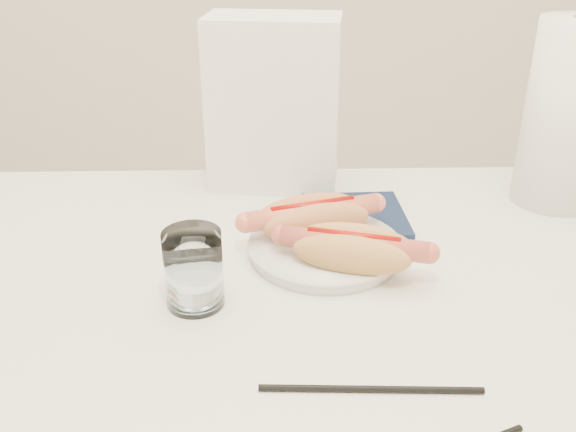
{
  "coord_description": "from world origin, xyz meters",
  "views": [
    {
      "loc": [
        -0.04,
        -0.64,
        1.18
      ],
      "look_at": [
        -0.02,
        0.07,
        0.82
      ],
      "focal_mm": 39.48,
      "sensor_mm": 36.0,
      "label": 1
    }
  ],
  "objects_px": {
    "napkin_box": "(274,104)",
    "paper_towel_roll": "(567,115)",
    "hotdog_right": "(353,249)",
    "hotdog_left": "(312,218)",
    "plate": "(325,250)",
    "water_glass": "(194,269)",
    "table": "(305,334)"
  },
  "relations": [
    {
      "from": "plate",
      "to": "hotdog_right",
      "type": "bearing_deg",
      "value": -61.21
    },
    {
      "from": "hotdog_left",
      "to": "water_glass",
      "type": "distance_m",
      "value": 0.2
    },
    {
      "from": "paper_towel_roll",
      "to": "napkin_box",
      "type": "bearing_deg",
      "value": 169.38
    },
    {
      "from": "table",
      "to": "water_glass",
      "type": "distance_m",
      "value": 0.17
    },
    {
      "from": "hotdog_left",
      "to": "paper_towel_roll",
      "type": "distance_m",
      "value": 0.42
    },
    {
      "from": "paper_towel_roll",
      "to": "plate",
      "type": "bearing_deg",
      "value": -156.04
    },
    {
      "from": "napkin_box",
      "to": "hotdog_left",
      "type": "bearing_deg",
      "value": -69.27
    },
    {
      "from": "hotdog_left",
      "to": "paper_towel_roll",
      "type": "height_order",
      "value": "paper_towel_roll"
    },
    {
      "from": "table",
      "to": "plate",
      "type": "distance_m",
      "value": 0.12
    },
    {
      "from": "hotdog_left",
      "to": "napkin_box",
      "type": "relative_size",
      "value": 0.69
    },
    {
      "from": "hotdog_right",
      "to": "water_glass",
      "type": "bearing_deg",
      "value": -148.44
    },
    {
      "from": "table",
      "to": "napkin_box",
      "type": "distance_m",
      "value": 0.4
    },
    {
      "from": "plate",
      "to": "napkin_box",
      "type": "distance_m",
      "value": 0.29
    },
    {
      "from": "paper_towel_roll",
      "to": "table",
      "type": "bearing_deg",
      "value": -147.39
    },
    {
      "from": "hotdog_right",
      "to": "hotdog_left",
      "type": "bearing_deg",
      "value": 133.27
    },
    {
      "from": "water_glass",
      "to": "plate",
      "type": "bearing_deg",
      "value": 33.96
    },
    {
      "from": "hotdog_right",
      "to": "water_glass",
      "type": "height_order",
      "value": "water_glass"
    },
    {
      "from": "table",
      "to": "water_glass",
      "type": "relative_size",
      "value": 12.72
    },
    {
      "from": "napkin_box",
      "to": "hotdog_right",
      "type": "bearing_deg",
      "value": -64.87
    },
    {
      "from": "water_glass",
      "to": "napkin_box",
      "type": "xyz_separation_m",
      "value": [
        0.1,
        0.36,
        0.09
      ]
    },
    {
      "from": "plate",
      "to": "hotdog_left",
      "type": "relative_size",
      "value": 1.05
    },
    {
      "from": "napkin_box",
      "to": "paper_towel_roll",
      "type": "relative_size",
      "value": 0.97
    },
    {
      "from": "plate",
      "to": "hotdog_left",
      "type": "xyz_separation_m",
      "value": [
        -0.02,
        0.03,
        0.03
      ]
    },
    {
      "from": "hotdog_right",
      "to": "water_glass",
      "type": "xyz_separation_m",
      "value": [
        -0.19,
        -0.05,
        0.01
      ]
    },
    {
      "from": "plate",
      "to": "hotdog_right",
      "type": "xyz_separation_m",
      "value": [
        0.03,
        -0.05,
        0.03
      ]
    },
    {
      "from": "hotdog_left",
      "to": "water_glass",
      "type": "relative_size",
      "value": 2.0
    },
    {
      "from": "hotdog_right",
      "to": "napkin_box",
      "type": "height_order",
      "value": "napkin_box"
    },
    {
      "from": "plate",
      "to": "napkin_box",
      "type": "xyz_separation_m",
      "value": [
        -0.07,
        0.25,
        0.13
      ]
    },
    {
      "from": "table",
      "to": "plate",
      "type": "relative_size",
      "value": 6.04
    },
    {
      "from": "hotdog_right",
      "to": "napkin_box",
      "type": "distance_m",
      "value": 0.33
    },
    {
      "from": "napkin_box",
      "to": "paper_towel_roll",
      "type": "distance_m",
      "value": 0.45
    },
    {
      "from": "hotdog_left",
      "to": "hotdog_right",
      "type": "xyz_separation_m",
      "value": [
        0.05,
        -0.09,
        -0.0
      ]
    }
  ]
}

